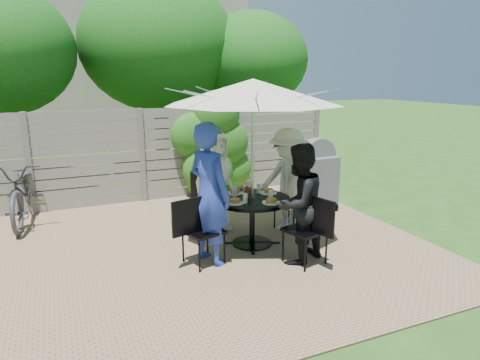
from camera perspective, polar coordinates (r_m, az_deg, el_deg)
name	(u,v)px	position (r m, az deg, el deg)	size (l,w,h in m)	color
backyard_envelope	(100,70)	(15.69, -18.11, 13.72)	(60.00, 60.00, 5.00)	#284C17
patio_table	(252,212)	(6.29, 1.64, -4.33)	(1.45, 1.45, 0.73)	black
umbrella	(253,92)	(5.98, 1.75, 11.68)	(3.26, 3.26, 2.42)	silver
chair_back	(209,213)	(7.02, -4.21, -4.42)	(0.57, 0.69, 0.91)	black
person_back	(214,182)	(6.77, -3.53, -0.25)	(0.80, 0.52, 1.65)	white
chair_left	(203,245)	(5.74, -5.01, -8.57)	(0.73, 0.56, 0.95)	black
person_left	(209,194)	(5.60, -4.09, -1.91)	(0.69, 0.46, 1.90)	#24389D
chair_front	(306,244)	(5.79, 8.73, -8.39)	(0.57, 0.74, 0.97)	black
person_front	(299,204)	(5.70, 7.82, -3.21)	(0.79, 0.61, 1.62)	black
chair_right	(292,212)	(7.07, 6.94, -4.29)	(0.71, 0.59, 0.93)	black
person_right	(288,181)	(6.81, 6.39, -0.11)	(1.08, 0.62, 1.67)	beige
plate_back	(235,192)	(6.46, -0.70, -1.58)	(0.26, 0.26, 0.06)	white
plate_left	(235,201)	(5.97, -0.69, -2.88)	(0.26, 0.26, 0.06)	white
plate_front	(271,201)	(5.99, 4.19, -2.86)	(0.26, 0.26, 0.06)	white
plate_right	(268,192)	(6.48, 3.81, -1.56)	(0.26, 0.26, 0.06)	white
glass_back	(235,191)	(6.31, -0.73, -1.53)	(0.07, 0.07, 0.14)	silver
glass_left	(245,198)	(5.95, 0.71, -2.47)	(0.07, 0.07, 0.14)	silver
glass_front	(271,195)	(6.12, 4.11, -2.06)	(0.07, 0.07, 0.14)	silver
glass_right	(259,189)	(6.46, 2.53, -1.17)	(0.07, 0.07, 0.14)	silver
syrup_jug	(247,193)	(6.19, 0.94, -1.72)	(0.09, 0.09, 0.16)	#59280C
coffee_cup	(246,190)	(6.42, 0.81, -1.34)	(0.08, 0.08, 0.12)	#C6B293
bicycle	(24,191)	(8.16, -26.83, -1.26)	(0.73, 2.10, 1.10)	#333338
bbq_grill	(317,178)	(8.04, 10.21, 0.31)	(0.68, 0.53, 1.35)	#58585D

